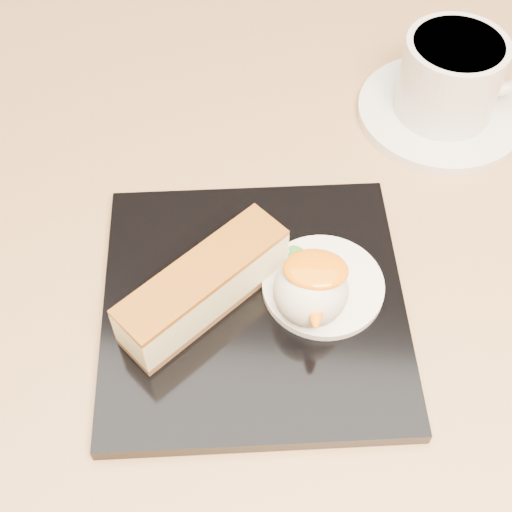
# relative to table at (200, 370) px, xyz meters

# --- Properties ---
(table) EXTENTS (0.80, 0.80, 0.72)m
(table) POSITION_rel_table_xyz_m (0.00, 0.00, 0.00)
(table) COLOR black
(table) RESTS_ON ground
(dessert_plate) EXTENTS (0.25, 0.25, 0.01)m
(dessert_plate) POSITION_rel_table_xyz_m (0.05, -0.02, 0.16)
(dessert_plate) COLOR black
(dessert_plate) RESTS_ON table
(cheesecake) EXTENTS (0.12, 0.12, 0.04)m
(cheesecake) POSITION_rel_table_xyz_m (0.02, -0.03, 0.19)
(cheesecake) COLOR brown
(cheesecake) RESTS_ON dessert_plate
(cream_smear) EXTENTS (0.09, 0.09, 0.01)m
(cream_smear) POSITION_rel_table_xyz_m (0.10, -0.01, 0.17)
(cream_smear) COLOR white
(cream_smear) RESTS_ON dessert_plate
(ice_cream_scoop) EXTENTS (0.05, 0.05, 0.05)m
(ice_cream_scoop) POSITION_rel_table_xyz_m (0.09, -0.03, 0.19)
(ice_cream_scoop) COLOR white
(ice_cream_scoop) RESTS_ON cream_smear
(mango_sauce) EXTENTS (0.04, 0.03, 0.01)m
(mango_sauce) POSITION_rel_table_xyz_m (0.10, -0.03, 0.22)
(mango_sauce) COLOR orange
(mango_sauce) RESTS_ON ice_cream_scoop
(mint_sprig) EXTENTS (0.04, 0.02, 0.00)m
(mint_sprig) POSITION_rel_table_xyz_m (0.07, 0.02, 0.17)
(mint_sprig) COLOR green
(mint_sprig) RESTS_ON cream_smear
(saucer) EXTENTS (0.15, 0.15, 0.01)m
(saucer) POSITION_rel_table_xyz_m (0.21, 0.20, 0.16)
(saucer) COLOR white
(saucer) RESTS_ON table
(coffee_cup) EXTENTS (0.12, 0.09, 0.07)m
(coffee_cup) POSITION_rel_table_xyz_m (0.21, 0.20, 0.20)
(coffee_cup) COLOR white
(coffee_cup) RESTS_ON saucer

